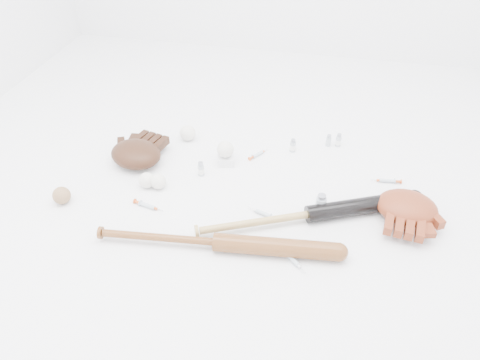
% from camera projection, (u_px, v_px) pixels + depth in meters
% --- Properties ---
extents(bat_dark, '(0.91, 0.47, 0.07)m').
position_uv_depth(bat_dark, '(309.00, 214.00, 1.85)').
color(bat_dark, black).
rests_on(bat_dark, ground).
extents(bat_wood, '(0.95, 0.17, 0.07)m').
position_uv_depth(bat_wood, '(216.00, 242.00, 1.73)').
color(bat_wood, brown).
rests_on(bat_wood, ground).
extents(glove_dark, '(0.35, 0.35, 0.10)m').
position_uv_depth(glove_dark, '(136.00, 154.00, 2.15)').
color(glove_dark, black).
rests_on(glove_dark, ground).
extents(glove_tan, '(0.32, 0.32, 0.10)m').
position_uv_depth(glove_tan, '(407.00, 207.00, 1.86)').
color(glove_tan, maroon).
rests_on(glove_tan, ground).
extents(trading_card, '(0.10, 0.12, 0.01)m').
position_uv_depth(trading_card, '(146.00, 139.00, 2.33)').
color(trading_card, yellow).
rests_on(trading_card, ground).
extents(pedestal, '(0.09, 0.09, 0.04)m').
position_uv_depth(pedestal, '(226.00, 160.00, 2.16)').
color(pedestal, white).
rests_on(pedestal, ground).
extents(baseball_on_pedestal, '(0.08, 0.08, 0.08)m').
position_uv_depth(baseball_on_pedestal, '(225.00, 149.00, 2.13)').
color(baseball_on_pedestal, silver).
rests_on(baseball_on_pedestal, pedestal).
extents(baseball_left, '(0.07, 0.07, 0.07)m').
position_uv_depth(baseball_left, '(158.00, 181.00, 2.01)').
color(baseball_left, silver).
rests_on(baseball_left, ground).
extents(baseball_upper, '(0.08, 0.08, 0.08)m').
position_uv_depth(baseball_upper, '(188.00, 133.00, 2.31)').
color(baseball_upper, silver).
rests_on(baseball_upper, ground).
extents(baseball_mid, '(0.07, 0.07, 0.07)m').
position_uv_depth(baseball_mid, '(147.00, 180.00, 2.02)').
color(baseball_mid, silver).
rests_on(baseball_mid, ground).
extents(baseball_aged, '(0.07, 0.07, 0.07)m').
position_uv_depth(baseball_aged, '(62.00, 195.00, 1.94)').
color(baseball_aged, olive).
rests_on(baseball_aged, ground).
extents(syringe_0, '(0.16, 0.06, 0.02)m').
position_uv_depth(syringe_0, '(147.00, 206.00, 1.93)').
color(syringe_0, '#ADBCC6').
rests_on(syringe_0, ground).
extents(syringe_1, '(0.15, 0.07, 0.02)m').
position_uv_depth(syringe_1, '(263.00, 213.00, 1.89)').
color(syringe_1, '#ADBCC6').
rests_on(syringe_1, ground).
extents(syringe_2, '(0.10, 0.12, 0.02)m').
position_uv_depth(syringe_2, '(258.00, 154.00, 2.22)').
color(syringe_2, '#ADBCC6').
rests_on(syringe_2, ground).
extents(syringe_3, '(0.13, 0.13, 0.02)m').
position_uv_depth(syringe_3, '(292.00, 259.00, 1.70)').
color(syringe_3, '#ADBCC6').
rests_on(syringe_3, ground).
extents(syringe_4, '(0.15, 0.04, 0.02)m').
position_uv_depth(syringe_4, '(387.00, 181.00, 2.06)').
color(syringe_4, '#ADBCC6').
rests_on(syringe_4, ground).
extents(vial_0, '(0.03, 0.03, 0.07)m').
position_uv_depth(vial_0, '(339.00, 140.00, 2.27)').
color(vial_0, '#ABB5BC').
rests_on(vial_0, ground).
extents(vial_1, '(0.02, 0.02, 0.06)m').
position_uv_depth(vial_1, '(329.00, 140.00, 2.27)').
color(vial_1, '#ABB5BC').
rests_on(vial_1, ground).
extents(vial_2, '(0.03, 0.03, 0.07)m').
position_uv_depth(vial_2, '(293.00, 145.00, 2.23)').
color(vial_2, '#ABB5BC').
rests_on(vial_2, ground).
extents(vial_3, '(0.04, 0.04, 0.10)m').
position_uv_depth(vial_3, '(321.00, 205.00, 1.87)').
color(vial_3, '#ABB5BC').
rests_on(vial_3, ground).
extents(vial_4, '(0.03, 0.03, 0.07)m').
position_uv_depth(vial_4, '(201.00, 169.00, 2.08)').
color(vial_4, '#ABB5BC').
rests_on(vial_4, ground).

